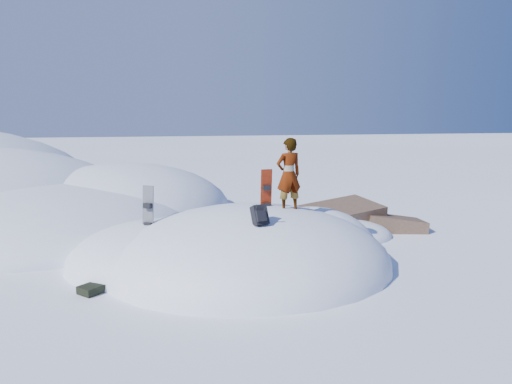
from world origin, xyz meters
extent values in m
plane|color=white|center=(0.00, 0.00, 0.00)|extent=(120.00, 120.00, 0.00)
ellipsoid|color=silver|center=(0.00, 0.00, 0.00)|extent=(7.00, 6.00, 3.00)
ellipsoid|color=silver|center=(-2.20, 0.60, 0.00)|extent=(4.40, 4.00, 2.20)
ellipsoid|color=silver|center=(1.80, 0.80, 0.00)|extent=(3.60, 3.20, 2.50)
ellipsoid|color=silver|center=(-6.00, 5.00, 0.00)|extent=(10.00, 9.00, 2.80)
ellipsoid|color=silver|center=(-3.50, 7.50, 0.00)|extent=(8.00, 8.00, 3.60)
ellipsoid|color=silver|center=(-5.50, 4.00, 0.00)|extent=(6.00, 5.00, 1.80)
cube|color=brown|center=(3.60, 3.40, 0.10)|extent=(2.82, 2.41, 1.62)
cube|color=brown|center=(5.20, 3.00, -0.10)|extent=(2.16, 1.80, 1.33)
cube|color=brown|center=(4.20, 4.60, 0.00)|extent=(2.08, 2.01, 1.10)
ellipsoid|color=silver|center=(3.20, 2.40, 0.00)|extent=(3.20, 2.40, 1.00)
cube|color=red|center=(0.45, 0.20, 1.63)|extent=(0.29, 0.16, 1.48)
cube|color=black|center=(0.45, 0.14, 1.93)|extent=(0.19, 0.13, 0.13)
cube|color=black|center=(0.45, 0.14, 1.48)|extent=(0.19, 0.13, 0.13)
cube|color=black|center=(-2.38, 0.38, 1.24)|extent=(0.32, 0.28, 1.56)
cube|color=black|center=(-2.38, 0.32, 1.55)|extent=(0.22, 0.20, 0.13)
cube|color=black|center=(-2.38, 0.32, 1.08)|extent=(0.22, 0.20, 0.13)
cube|color=black|center=(0.02, -1.22, 1.55)|extent=(0.40, 0.44, 0.49)
cube|color=black|center=(0.02, -1.35, 1.56)|extent=(0.26, 0.24, 0.26)
cylinder|color=black|center=(-0.08, -1.33, 1.66)|extent=(0.03, 0.18, 0.32)
cylinder|color=black|center=(0.12, -1.33, 1.66)|extent=(0.03, 0.18, 0.32)
cube|color=black|center=(-3.49, -1.07, 0.09)|extent=(0.71, 0.71, 0.16)
cube|color=black|center=(-3.22, -0.89, 0.16)|extent=(0.35, 0.28, 0.11)
imported|color=slate|center=(0.96, -0.02, 2.25)|extent=(0.73, 0.57, 1.77)
camera|label=1|loc=(-1.98, -11.50, 3.80)|focal=35.00mm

